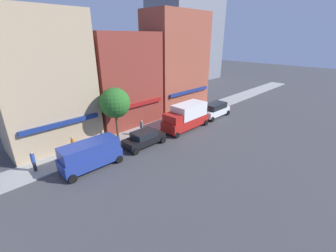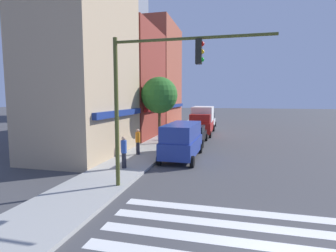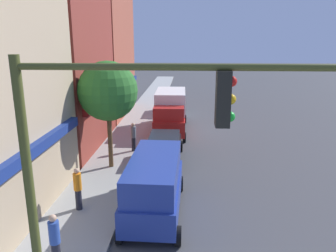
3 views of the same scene
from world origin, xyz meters
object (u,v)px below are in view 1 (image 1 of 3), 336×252
object	(u,v)px
van_blue	(90,154)
sedan_black	(144,138)
pedestrian_grey_coat	(142,127)
pedestrian_orange_vest	(73,145)
street_tree	(115,103)
pedestrian_blue_shirt	(33,161)
box_truck_red	(186,116)
suv_white	(215,110)

from	to	relation	value
van_blue	sedan_black	bearing A→B (deg)	1.27
sedan_black	pedestrian_grey_coat	xyz separation A→B (m)	(1.30, 1.99, 0.23)
van_blue	pedestrian_grey_coat	bearing A→B (deg)	16.91
pedestrian_orange_vest	street_tree	size ratio (longest dim) A/B	0.31
van_blue	pedestrian_grey_coat	distance (m)	7.38
pedestrian_grey_coat	pedestrian_blue_shirt	size ratio (longest dim) A/B	1.00
box_truck_red	suv_white	distance (m)	6.20
box_truck_red	pedestrian_orange_vest	distance (m)	12.83
box_truck_red	suv_white	xyz separation A→B (m)	(6.17, 0.00, -0.56)
sedan_black	street_tree	xyz separation A→B (m)	(-1.31, 2.80, 3.40)
sedan_black	suv_white	bearing A→B (deg)	-0.18
pedestrian_orange_vest	pedestrian_blue_shirt	bearing A→B (deg)	25.02
sedan_black	pedestrian_grey_coat	world-z (taller)	pedestrian_grey_coat
pedestrian_grey_coat	pedestrian_blue_shirt	xyz separation A→B (m)	(-10.76, 0.59, 0.00)
sedan_black	pedestrian_grey_coat	distance (m)	2.39
pedestrian_orange_vest	van_blue	bearing A→B (deg)	110.20
suv_white	street_tree	world-z (taller)	street_tree
box_truck_red	pedestrian_grey_coat	size ratio (longest dim) A/B	3.52
box_truck_red	suv_white	bearing A→B (deg)	-0.87
pedestrian_orange_vest	suv_white	bearing A→B (deg)	-171.95
box_truck_red	pedestrian_blue_shirt	bearing A→B (deg)	169.94
pedestrian_grey_coat	pedestrian_orange_vest	distance (m)	7.34
pedestrian_orange_vest	street_tree	distance (m)	5.63
suv_white	street_tree	distance (m)	14.61
sedan_black	street_tree	world-z (taller)	street_tree
box_truck_red	street_tree	world-z (taller)	street_tree
pedestrian_blue_shirt	van_blue	bearing A→B (deg)	6.71
pedestrian_orange_vest	pedestrian_blue_shirt	distance (m)	3.53
van_blue	pedestrian_orange_vest	bearing A→B (deg)	94.11
pedestrian_grey_coat	pedestrian_orange_vest	xyz separation A→B (m)	(-7.26, 1.06, 0.00)
suv_white	sedan_black	bearing A→B (deg)	179.83
suv_white	pedestrian_grey_coat	bearing A→B (deg)	169.89
pedestrian_grey_coat	street_tree	distance (m)	4.18
van_blue	sedan_black	size ratio (longest dim) A/B	1.14
pedestrian_blue_shirt	pedestrian_orange_vest	bearing A→B (deg)	49.62
pedestrian_grey_coat	pedestrian_blue_shirt	distance (m)	10.78
street_tree	pedestrian_blue_shirt	bearing A→B (deg)	-178.47
box_truck_red	pedestrian_grey_coat	distance (m)	5.58
suv_white	pedestrian_orange_vest	distance (m)	18.87
box_truck_red	pedestrian_orange_vest	bearing A→B (deg)	165.35
suv_white	pedestrian_blue_shirt	world-z (taller)	suv_white
suv_white	pedestrian_grey_coat	distance (m)	11.53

